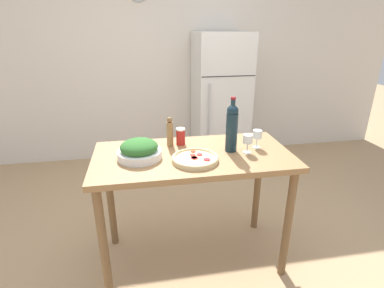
{
  "coord_description": "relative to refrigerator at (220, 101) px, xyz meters",
  "views": [
    {
      "loc": [
        -0.33,
        -1.87,
        1.73
      ],
      "look_at": [
        0.0,
        0.03,
        0.96
      ],
      "focal_mm": 28.0,
      "sensor_mm": 36.0,
      "label": 1
    }
  ],
  "objects": [
    {
      "name": "pepper_mill",
      "position": [
        -0.8,
        -1.57,
        0.18
      ],
      "size": [
        0.05,
        0.05,
        0.22
      ],
      "color": "olive",
      "rests_on": "prep_counter"
    },
    {
      "name": "homemade_pizza",
      "position": [
        -0.67,
        -1.86,
        0.09
      ],
      "size": [
        0.31,
        0.31,
        0.03
      ],
      "color": "#DBC189",
      "rests_on": "prep_counter"
    },
    {
      "name": "salad_bowl",
      "position": [
        -1.02,
        -1.75,
        0.13
      ],
      "size": [
        0.29,
        0.29,
        0.13
      ],
      "color": "white",
      "rests_on": "prep_counter"
    },
    {
      "name": "salt_canister",
      "position": [
        -0.72,
        -1.55,
        0.13
      ],
      "size": [
        0.07,
        0.07,
        0.13
      ],
      "color": "#B2231E",
      "rests_on": "prep_counter"
    },
    {
      "name": "prep_counter",
      "position": [
        -0.66,
        -1.74,
        -0.05
      ],
      "size": [
        1.37,
        0.68,
        0.9
      ],
      "color": "olive",
      "rests_on": "ground_plane"
    },
    {
      "name": "wine_glass_near",
      "position": [
        -0.28,
        -1.78,
        0.17
      ],
      "size": [
        0.07,
        0.07,
        0.13
      ],
      "color": "silver",
      "rests_on": "prep_counter"
    },
    {
      "name": "ground_plane",
      "position": [
        -0.66,
        -1.74,
        -0.83
      ],
      "size": [
        14.0,
        14.0,
        0.0
      ],
      "primitive_type": "plane",
      "color": "tan"
    },
    {
      "name": "wine_glass_far",
      "position": [
        -0.18,
        -1.71,
        0.17
      ],
      "size": [
        0.07,
        0.07,
        0.13
      ],
      "color": "silver",
      "rests_on": "prep_counter"
    },
    {
      "name": "refrigerator",
      "position": [
        0.0,
        0.0,
        0.0
      ],
      "size": [
        0.64,
        0.71,
        1.66
      ],
      "color": "silver",
      "rests_on": "ground_plane"
    },
    {
      "name": "wine_bottle",
      "position": [
        -0.39,
        -1.73,
        0.25
      ],
      "size": [
        0.08,
        0.08,
        0.39
      ],
      "color": "#142833",
      "rests_on": "prep_counter"
    },
    {
      "name": "wall_back",
      "position": [
        -0.66,
        0.39,
        0.47
      ],
      "size": [
        6.4,
        0.08,
        2.6
      ],
      "color": "silver",
      "rests_on": "ground_plane"
    }
  ]
}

